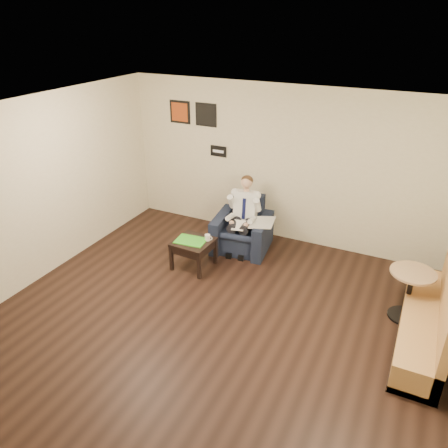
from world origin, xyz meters
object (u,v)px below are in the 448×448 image
at_px(armchair, 242,225).
at_px(smartphone, 202,237).
at_px(banquette, 428,300).
at_px(seated_man, 240,220).
at_px(cafe_table, 408,295).
at_px(coffee_mug, 207,237).
at_px(side_table, 194,254).
at_px(green_folder, 191,241).

relative_size(armchair, smartphone, 6.18).
bearing_deg(armchair, smartphone, -125.16).
bearing_deg(banquette, seated_man, 161.10).
bearing_deg(banquette, cafe_table, 122.81).
bearing_deg(banquette, coffee_mug, 173.94).
height_order(side_table, cafe_table, cafe_table).
bearing_deg(smartphone, green_folder, -103.96).
xyz_separation_m(seated_man, banquette, (3.06, -1.05, -0.03)).
relative_size(side_table, green_folder, 1.22).
xyz_separation_m(coffee_mug, smartphone, (-0.14, 0.05, -0.05)).
height_order(seated_man, green_folder, seated_man).
height_order(coffee_mug, smartphone, coffee_mug).
distance_m(armchair, cafe_table, 2.95).
xyz_separation_m(armchair, smartphone, (-0.40, -0.76, 0.04)).
distance_m(seated_man, green_folder, 0.99).
relative_size(green_folder, cafe_table, 0.65).
height_order(green_folder, smartphone, green_folder).
xyz_separation_m(armchair, side_table, (-0.46, -0.93, -0.21)).
bearing_deg(banquette, green_folder, 176.58).
relative_size(armchair, cafe_table, 1.26).
bearing_deg(coffee_mug, smartphone, 160.20).
bearing_deg(green_folder, seated_man, 58.36).
bearing_deg(seated_man, coffee_mug, -119.19).
bearing_deg(green_folder, smartphone, 63.34).
bearing_deg(armchair, seated_man, -90.00).
height_order(side_table, smartphone, smartphone).
bearing_deg(cafe_table, side_table, -177.87).
xyz_separation_m(smartphone, cafe_table, (3.24, -0.05, -0.12)).
distance_m(side_table, green_folder, 0.25).
bearing_deg(coffee_mug, armchair, 71.95).
xyz_separation_m(armchair, seated_man, (0.01, -0.12, 0.17)).
bearing_deg(armchair, banquette, -28.00).
height_order(coffee_mug, cafe_table, cafe_table).
bearing_deg(cafe_table, banquette, -57.19).
distance_m(armchair, smartphone, 0.86).
height_order(armchair, green_folder, armchair).
height_order(side_table, green_folder, green_folder).
height_order(green_folder, coffee_mug, coffee_mug).
relative_size(seated_man, banquette, 0.54).
height_order(armchair, coffee_mug, armchair).
xyz_separation_m(armchair, coffee_mug, (-0.26, -0.81, 0.08)).
xyz_separation_m(side_table, green_folder, (-0.03, -0.02, 0.25)).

